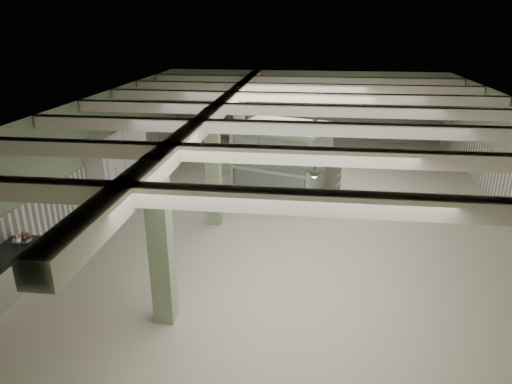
# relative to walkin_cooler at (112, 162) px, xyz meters

# --- Properties ---
(floor) EXTENTS (20.00, 20.00, 0.00)m
(floor) POSITION_rel_walkin_cooler_xyz_m (6.62, -1.00, -1.23)
(floor) COLOR beige
(floor) RESTS_ON ground
(ceiling) EXTENTS (14.00, 20.00, 0.02)m
(ceiling) POSITION_rel_walkin_cooler_xyz_m (6.62, -1.00, 2.37)
(ceiling) COLOR white
(ceiling) RESTS_ON wall_back
(wall_back) EXTENTS (14.00, 0.02, 3.60)m
(wall_back) POSITION_rel_walkin_cooler_xyz_m (6.62, 9.00, 0.57)
(wall_back) COLOR #8CA181
(wall_back) RESTS_ON floor
(wall_left) EXTENTS (0.02, 20.00, 3.60)m
(wall_left) POSITION_rel_walkin_cooler_xyz_m (-0.38, -1.00, 0.57)
(wall_left) COLOR #8CA181
(wall_left) RESTS_ON floor
(wainscot_left) EXTENTS (0.05, 19.90, 1.50)m
(wainscot_left) POSITION_rel_walkin_cooler_xyz_m (-0.35, -1.00, -0.48)
(wainscot_left) COLOR white
(wainscot_left) RESTS_ON floor
(wainscot_back) EXTENTS (13.90, 0.05, 1.50)m
(wainscot_back) POSITION_rel_walkin_cooler_xyz_m (6.62, 8.97, -0.48)
(wainscot_back) COLOR white
(wainscot_back) RESTS_ON floor
(girder) EXTENTS (0.45, 19.90, 0.40)m
(girder) POSITION_rel_walkin_cooler_xyz_m (4.12, -1.00, 2.15)
(girder) COLOR white
(girder) RESTS_ON ceiling
(beam_a) EXTENTS (13.90, 0.35, 0.32)m
(beam_a) POSITION_rel_walkin_cooler_xyz_m (6.62, -8.50, 2.19)
(beam_a) COLOR white
(beam_a) RESTS_ON ceiling
(beam_b) EXTENTS (13.90, 0.35, 0.32)m
(beam_b) POSITION_rel_walkin_cooler_xyz_m (6.62, -6.00, 2.19)
(beam_b) COLOR white
(beam_b) RESTS_ON ceiling
(beam_c) EXTENTS (13.90, 0.35, 0.32)m
(beam_c) POSITION_rel_walkin_cooler_xyz_m (6.62, -3.50, 2.19)
(beam_c) COLOR white
(beam_c) RESTS_ON ceiling
(beam_d) EXTENTS (13.90, 0.35, 0.32)m
(beam_d) POSITION_rel_walkin_cooler_xyz_m (6.62, -1.00, 2.19)
(beam_d) COLOR white
(beam_d) RESTS_ON ceiling
(beam_e) EXTENTS (13.90, 0.35, 0.32)m
(beam_e) POSITION_rel_walkin_cooler_xyz_m (6.62, 1.50, 2.19)
(beam_e) COLOR white
(beam_e) RESTS_ON ceiling
(beam_f) EXTENTS (13.90, 0.35, 0.32)m
(beam_f) POSITION_rel_walkin_cooler_xyz_m (6.62, 4.00, 2.19)
(beam_f) COLOR white
(beam_f) RESTS_ON ceiling
(beam_g) EXTENTS (13.90, 0.35, 0.32)m
(beam_g) POSITION_rel_walkin_cooler_xyz_m (6.62, 6.50, 2.19)
(beam_g) COLOR white
(beam_g) RESTS_ON ceiling
(column_a) EXTENTS (0.42, 0.42, 3.60)m
(column_a) POSITION_rel_walkin_cooler_xyz_m (4.12, -7.00, 0.57)
(column_a) COLOR #91A585
(column_a) RESTS_ON floor
(column_b) EXTENTS (0.42, 0.42, 3.60)m
(column_b) POSITION_rel_walkin_cooler_xyz_m (4.12, -2.00, 0.57)
(column_b) COLOR #91A585
(column_b) RESTS_ON floor
(column_c) EXTENTS (0.42, 0.42, 3.60)m
(column_c) POSITION_rel_walkin_cooler_xyz_m (4.12, 3.00, 0.57)
(column_c) COLOR #91A585
(column_c) RESTS_ON floor
(column_d) EXTENTS (0.42, 0.42, 3.60)m
(column_d) POSITION_rel_walkin_cooler_xyz_m (4.12, 7.00, 0.57)
(column_d) COLOR #91A585
(column_d) RESTS_ON floor
(pendant_front) EXTENTS (0.44, 0.44, 0.22)m
(pendant_front) POSITION_rel_walkin_cooler_xyz_m (7.12, -6.00, 1.82)
(pendant_front) COLOR #2C392A
(pendant_front) RESTS_ON ceiling
(pendant_mid) EXTENTS (0.44, 0.44, 0.22)m
(pendant_mid) POSITION_rel_walkin_cooler_xyz_m (7.12, -0.50, 1.82)
(pendant_mid) COLOR #2C392A
(pendant_mid) RESTS_ON ceiling
(pendant_back) EXTENTS (0.44, 0.44, 0.22)m
(pendant_back) POSITION_rel_walkin_cooler_xyz_m (7.12, 4.50, 1.82)
(pendant_back) COLOR #2C392A
(pendant_back) RESTS_ON ceiling
(pitcher_near) EXTENTS (0.28, 0.30, 0.31)m
(pitcher_near) POSITION_rel_walkin_cooler_xyz_m (0.16, -5.90, -0.18)
(pitcher_near) COLOR silver
(pitcher_near) RESTS_ON prep_counter
(veg_colander) EXTENTS (0.60, 0.60, 0.21)m
(veg_colander) POSITION_rel_walkin_cooler_xyz_m (0.14, -5.66, -0.22)
(veg_colander) COLOR #414045
(veg_colander) RESTS_ON prep_counter
(walkin_cooler) EXTENTS (1.11, 2.69, 2.46)m
(walkin_cooler) POSITION_rel_walkin_cooler_xyz_m (0.00, 0.00, 0.00)
(walkin_cooler) COLOR white
(walkin_cooler) RESTS_ON floor
(guard_booth) EXTENTS (3.80, 3.51, 2.51)m
(guard_booth) POSITION_rel_walkin_cooler_xyz_m (6.01, 1.08, 0.48)
(guard_booth) COLOR #96B08D
(guard_booth) RESTS_ON floor
(filing_cabinet) EXTENTS (0.58, 0.68, 1.25)m
(filing_cabinet) POSITION_rel_walkin_cooler_xyz_m (7.87, 0.86, -0.60)
(filing_cabinet) COLOR #606050
(filing_cabinet) RESTS_ON floor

